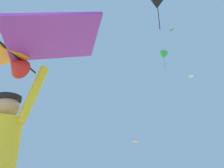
# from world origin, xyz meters

# --- Properties ---
(held_stunt_kite) EXTENTS (2.04, 1.32, 0.43)m
(held_stunt_kite) POSITION_xyz_m (0.28, -0.18, 2.14)
(held_stunt_kite) COLOR black
(distant_kite_orange_high_right) EXTENTS (0.95, 0.92, 0.41)m
(distant_kite_orange_high_right) POSITION_xyz_m (-10.51, 30.30, 6.63)
(distant_kite_orange_high_right) COLOR orange
(distant_kite_green_far_center) EXTENTS (1.20, 1.29, 2.31)m
(distant_kite_green_far_center) POSITION_xyz_m (-3.06, 21.11, 14.23)
(distant_kite_green_far_center) COLOR green
(distant_kite_green_low_right) EXTENTS (0.67, 0.69, 0.33)m
(distant_kite_green_low_right) POSITION_xyz_m (-2.42, 24.43, 19.79)
(distant_kite_green_low_right) COLOR green
(distant_kite_black_overhead_distant) EXTENTS (1.90, 1.92, 3.04)m
(distant_kite_black_overhead_distant) POSITION_xyz_m (-0.83, 11.29, 12.86)
(distant_kite_black_overhead_distant) COLOR black
(distant_kite_white_mid_left) EXTENTS (0.94, 0.93, 0.22)m
(distant_kite_white_mid_left) POSITION_xyz_m (-1.94, 33.62, 16.74)
(distant_kite_white_mid_left) COLOR white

